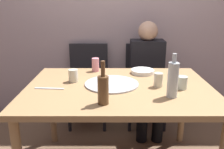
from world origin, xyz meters
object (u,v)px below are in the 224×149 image
object	(u,v)px
pizza_tray	(112,84)
tumbler_far	(159,80)
beer_bottle	(173,79)
chair_left	(89,79)
dining_table	(119,96)
soda_can	(96,65)
wine_glass	(74,76)
tumbler_near	(182,83)
guest_in_sweater	(148,72)
table_knife	(50,88)
wine_bottle	(103,89)
chair_right	(145,79)
plate_stack	(143,71)

from	to	relation	value
pizza_tray	tumbler_far	distance (m)	0.36
beer_bottle	chair_left	distance (m)	1.35
dining_table	soda_can	xyz separation A→B (m)	(-0.20, 0.40, 0.14)
dining_table	wine_glass	distance (m)	0.40
tumbler_near	guest_in_sweater	size ratio (longest dim) A/B	0.08
dining_table	soda_can	distance (m)	0.47
tumbler_near	table_knife	size ratio (longest dim) A/B	0.43
wine_bottle	soda_can	bearing A→B (deg)	97.54
chair_left	guest_in_sweater	xyz separation A→B (m)	(0.65, -0.15, 0.13)
tumbler_near	tumbler_far	world-z (taller)	tumbler_far
tumbler_far	chair_right	xyz separation A→B (m)	(0.03, 0.92, -0.29)
pizza_tray	soda_can	world-z (taller)	soda_can
soda_can	guest_in_sweater	size ratio (longest dim) A/B	0.10
beer_bottle	tumbler_far	world-z (taller)	beer_bottle
wine_glass	table_knife	world-z (taller)	wine_glass
tumbler_near	pizza_tray	bearing A→B (deg)	170.17
chair_right	guest_in_sweater	bearing A→B (deg)	90.00
chair_right	table_knife	bearing A→B (deg)	48.71
dining_table	pizza_tray	distance (m)	0.11
pizza_tray	tumbler_near	bearing A→B (deg)	-9.83
pizza_tray	chair_left	size ratio (longest dim) A/B	0.46
wine_glass	plate_stack	xyz separation A→B (m)	(0.58, 0.23, -0.03)
wine_glass	tumbler_near	bearing A→B (deg)	-10.92
wine_bottle	wine_glass	xyz separation A→B (m)	(-0.25, 0.43, -0.05)
plate_stack	tumbler_far	bearing A→B (deg)	-78.03
dining_table	plate_stack	world-z (taller)	plate_stack
table_knife	guest_in_sweater	world-z (taller)	guest_in_sweater
guest_in_sweater	beer_bottle	bearing A→B (deg)	91.27
wine_bottle	chair_left	distance (m)	1.29
chair_left	pizza_tray	bearing A→B (deg)	107.31
wine_bottle	chair_right	size ratio (longest dim) A/B	0.31
dining_table	guest_in_sweater	world-z (taller)	guest_in_sweater
dining_table	tumbler_near	xyz separation A→B (m)	(0.46, -0.06, 0.13)
plate_stack	pizza_tray	bearing A→B (deg)	-132.78
pizza_tray	chair_right	world-z (taller)	chair_right
tumbler_near	table_knife	xyz separation A→B (m)	(-0.97, -0.01, -0.04)
pizza_tray	wine_glass	size ratio (longest dim) A/B	4.13
beer_bottle	chair_right	xyz separation A→B (m)	(-0.02, 1.11, -0.36)
beer_bottle	wine_glass	bearing A→B (deg)	156.01
wine_glass	chair_left	size ratio (longest dim) A/B	0.11
wine_bottle	tumbler_far	world-z (taller)	wine_bottle
beer_bottle	chair_left	world-z (taller)	beer_bottle
pizza_tray	wine_bottle	distance (m)	0.37
table_knife	chair_right	bearing A→B (deg)	52.71
beer_bottle	table_knife	world-z (taller)	beer_bottle
pizza_tray	tumbler_far	xyz separation A→B (m)	(0.35, -0.05, 0.05)
wine_bottle	wine_glass	distance (m)	0.50
pizza_tray	table_knife	size ratio (longest dim) A/B	1.89
pizza_tray	wine_glass	xyz separation A→B (m)	(-0.31, 0.07, 0.04)
beer_bottle	table_knife	size ratio (longest dim) A/B	1.35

